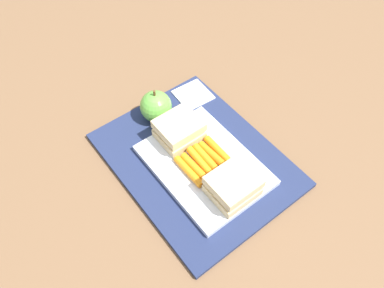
{
  "coord_description": "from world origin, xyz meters",
  "views": [
    {
      "loc": [
        -0.33,
        0.26,
        0.62
      ],
      "look_at": [
        0.01,
        0.0,
        0.04
      ],
      "focal_mm": 35.85,
      "sensor_mm": 36.0,
      "label": 1
    }
  ],
  "objects_px": {
    "sandwich_half_left": "(233,186)",
    "paper_napkin": "(193,95)",
    "apple": "(157,106)",
    "carrot_sticks_bundle": "(204,161)",
    "food_tray": "(204,165)",
    "sandwich_half_right": "(179,130)"
  },
  "relations": [
    {
      "from": "sandwich_half_left",
      "to": "apple",
      "type": "xyz_separation_m",
      "value": [
        0.23,
        -0.0,
        -0.0
      ]
    },
    {
      "from": "sandwich_half_right",
      "to": "apple",
      "type": "relative_size",
      "value": 1.06
    },
    {
      "from": "carrot_sticks_bundle",
      "to": "apple",
      "type": "xyz_separation_m",
      "value": [
        0.16,
        -0.0,
        0.01
      ]
    },
    {
      "from": "carrot_sticks_bundle",
      "to": "sandwich_half_left",
      "type": "bearing_deg",
      "value": -179.76
    },
    {
      "from": "sandwich_half_left",
      "to": "paper_napkin",
      "type": "bearing_deg",
      "value": -22.28
    },
    {
      "from": "food_tray",
      "to": "sandwich_half_left",
      "type": "bearing_deg",
      "value": 180.0
    },
    {
      "from": "paper_napkin",
      "to": "food_tray",
      "type": "bearing_deg",
      "value": 148.65
    },
    {
      "from": "carrot_sticks_bundle",
      "to": "paper_napkin",
      "type": "bearing_deg",
      "value": -31.44
    },
    {
      "from": "sandwich_half_left",
      "to": "paper_napkin",
      "type": "distance_m",
      "value": 0.26
    },
    {
      "from": "sandwich_half_left",
      "to": "carrot_sticks_bundle",
      "type": "bearing_deg",
      "value": 0.24
    },
    {
      "from": "sandwich_half_right",
      "to": "apple",
      "type": "xyz_separation_m",
      "value": [
        0.08,
        -0.0,
        -0.0
      ]
    },
    {
      "from": "food_tray",
      "to": "sandwich_half_right",
      "type": "relative_size",
      "value": 2.88
    },
    {
      "from": "sandwich_half_left",
      "to": "apple",
      "type": "bearing_deg",
      "value": -0.71
    },
    {
      "from": "food_tray",
      "to": "sandwich_half_left",
      "type": "distance_m",
      "value": 0.08
    },
    {
      "from": "food_tray",
      "to": "paper_napkin",
      "type": "height_order",
      "value": "food_tray"
    },
    {
      "from": "sandwich_half_right",
      "to": "sandwich_half_left",
      "type": "bearing_deg",
      "value": 180.0
    },
    {
      "from": "sandwich_half_right",
      "to": "apple",
      "type": "height_order",
      "value": "apple"
    },
    {
      "from": "sandwich_half_right",
      "to": "carrot_sticks_bundle",
      "type": "xyz_separation_m",
      "value": [
        -0.08,
        0.0,
        -0.02
      ]
    },
    {
      "from": "sandwich_half_left",
      "to": "sandwich_half_right",
      "type": "xyz_separation_m",
      "value": [
        0.16,
        0.0,
        0.0
      ]
    },
    {
      "from": "carrot_sticks_bundle",
      "to": "apple",
      "type": "distance_m",
      "value": 0.16
    },
    {
      "from": "food_tray",
      "to": "apple",
      "type": "xyz_separation_m",
      "value": [
        0.16,
        -0.0,
        0.03
      ]
    },
    {
      "from": "apple",
      "to": "paper_napkin",
      "type": "height_order",
      "value": "apple"
    }
  ]
}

